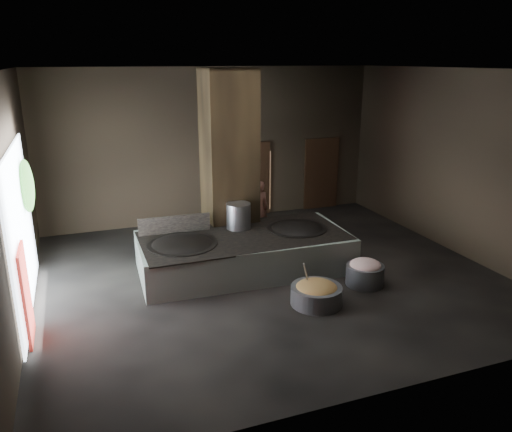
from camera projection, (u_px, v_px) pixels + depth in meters
name	position (u px, v px, depth m)	size (l,w,h in m)	color
floor	(268.00, 277.00, 11.37)	(10.00, 9.00, 0.10)	black
ceiling	(270.00, 67.00, 9.99)	(10.00, 9.00, 0.10)	black
back_wall	(212.00, 145.00, 14.75)	(10.00, 0.10, 4.50)	black
front_wall	(395.00, 252.00, 6.61)	(10.00, 0.10, 4.50)	black
left_wall	(9.00, 201.00, 9.02)	(0.10, 9.00, 4.50)	black
right_wall	(458.00, 162.00, 12.34)	(0.10, 9.00, 4.50)	black
pillar	(229.00, 163.00, 12.28)	(1.20, 1.20, 4.50)	black
hearth_platform	(244.00, 252.00, 11.55)	(4.77, 2.28, 0.83)	#AABDAC
platform_cap	(244.00, 236.00, 11.43)	(4.66, 2.24, 0.03)	black
wok_left	(182.00, 247.00, 10.93)	(1.50, 1.50, 0.41)	black
wok_left_rim	(182.00, 244.00, 10.91)	(1.53, 1.53, 0.05)	black
wok_right	(297.00, 231.00, 11.94)	(1.40, 1.40, 0.39)	black
wok_right_rim	(297.00, 229.00, 11.92)	(1.43, 1.43, 0.05)	black
stock_pot	(239.00, 216.00, 11.85)	(0.58, 0.58, 0.62)	#ACAEB4
splash_guard	(174.00, 224.00, 11.56)	(1.66, 0.06, 0.41)	black
cook	(258.00, 210.00, 13.46)	(0.59, 0.38, 1.62)	brown
veg_basin	(316.00, 295.00, 9.96)	(1.03, 1.03, 0.38)	slate
veg_fill	(317.00, 288.00, 9.91)	(0.84, 0.84, 0.26)	olive
ladle	(307.00, 277.00, 9.93)	(0.03, 0.03, 0.81)	#ACAEB4
meat_basin	(365.00, 275.00, 10.82)	(0.82, 0.82, 0.45)	slate
meat_fill	(365.00, 265.00, 10.75)	(0.68, 0.68, 0.26)	tan
doorway_near	(252.00, 181.00, 15.40)	(1.18, 0.08, 2.38)	black
doorway_near_glow	(258.00, 182.00, 15.52)	(0.78, 0.04, 1.86)	#8C6647
doorway_far	(321.00, 175.00, 16.19)	(1.18, 0.08, 2.38)	black
doorway_far_glow	(317.00, 175.00, 16.35)	(0.75, 0.04, 1.76)	#8C6647
left_opening	(21.00, 230.00, 9.42)	(0.04, 4.20, 3.10)	white
pavilion_sliver	(26.00, 295.00, 8.51)	(0.05, 0.90, 1.70)	maroon
tree_silhouette	(27.00, 186.00, 10.26)	(0.28, 1.10, 1.10)	#194714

